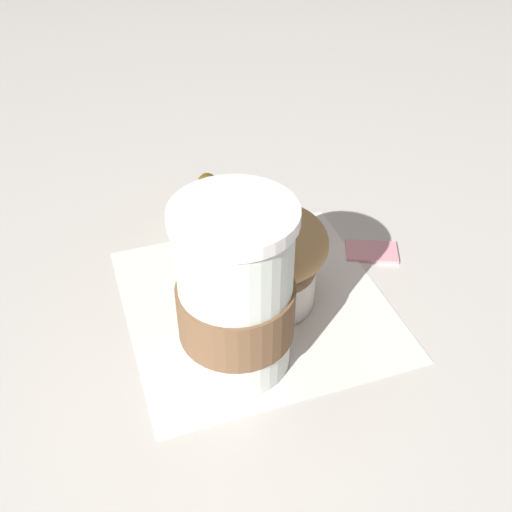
{
  "coord_description": "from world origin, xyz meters",
  "views": [
    {
      "loc": [
        -0.38,
        0.1,
        0.37
      ],
      "look_at": [
        0.0,
        0.0,
        0.05
      ],
      "focal_mm": 42.0,
      "sensor_mm": 36.0,
      "label": 1
    }
  ],
  "objects_px": {
    "muffin": "(272,254)",
    "banana": "(215,219)",
    "sugar_packet": "(372,250)",
    "coffee_cup": "(236,294)"
  },
  "relations": [
    {
      "from": "muffin",
      "to": "banana",
      "type": "relative_size",
      "value": 0.6
    },
    {
      "from": "muffin",
      "to": "sugar_packet",
      "type": "bearing_deg",
      "value": -70.82
    },
    {
      "from": "coffee_cup",
      "to": "sugar_packet",
      "type": "bearing_deg",
      "value": -57.89
    },
    {
      "from": "coffee_cup",
      "to": "muffin",
      "type": "height_order",
      "value": "coffee_cup"
    },
    {
      "from": "banana",
      "to": "sugar_packet",
      "type": "bearing_deg",
      "value": -115.73
    },
    {
      "from": "coffee_cup",
      "to": "muffin",
      "type": "xyz_separation_m",
      "value": [
        0.06,
        -0.04,
        -0.02
      ]
    },
    {
      "from": "muffin",
      "to": "sugar_packet",
      "type": "relative_size",
      "value": 1.87
    },
    {
      "from": "coffee_cup",
      "to": "muffin",
      "type": "bearing_deg",
      "value": -36.72
    },
    {
      "from": "coffee_cup",
      "to": "banana",
      "type": "height_order",
      "value": "coffee_cup"
    },
    {
      "from": "banana",
      "to": "sugar_packet",
      "type": "distance_m",
      "value": 0.16
    }
  ]
}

